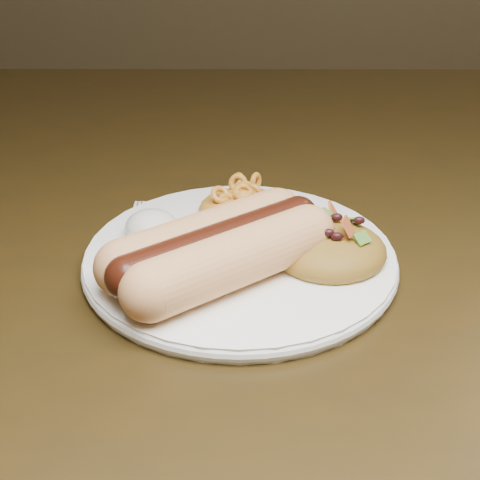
{
  "coord_description": "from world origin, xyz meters",
  "views": [
    {
      "loc": [
        -0.1,
        -0.57,
        1.03
      ],
      "look_at": [
        -0.1,
        -0.12,
        0.77
      ],
      "focal_mm": 50.0,
      "sensor_mm": 36.0,
      "label": 1
    }
  ],
  "objects": [
    {
      "name": "hotdog",
      "position": [
        -0.12,
        -0.15,
        0.78
      ],
      "size": [
        0.14,
        0.15,
        0.04
      ],
      "rotation": [
        0.0,
        0.0,
        0.64
      ],
      "color": "#F5B85F",
      "rests_on": "plate"
    },
    {
      "name": "fork",
      "position": [
        -0.2,
        -0.09,
        0.75
      ],
      "size": [
        0.04,
        0.13,
        0.0
      ],
      "primitive_type": "cube",
      "rotation": [
        0.0,
        0.0,
        -0.2
      ],
      "color": "silver",
      "rests_on": "table"
    },
    {
      "name": "taco_salad",
      "position": [
        -0.04,
        -0.13,
        0.78
      ],
      "size": [
        0.09,
        0.08,
        0.04
      ],
      "rotation": [
        0.0,
        0.0,
        -0.23
      ],
      "color": "#CD5417",
      "rests_on": "plate"
    },
    {
      "name": "plate",
      "position": [
        -0.1,
        -0.12,
        0.76
      ],
      "size": [
        0.31,
        0.31,
        0.01
      ],
      "primitive_type": "cylinder",
      "rotation": [
        0.0,
        0.0,
        0.32
      ],
      "color": "white",
      "rests_on": "table"
    },
    {
      "name": "sour_cream",
      "position": [
        -0.18,
        -0.09,
        0.78
      ],
      "size": [
        0.06,
        0.06,
        0.03
      ],
      "primitive_type": "ellipsoid",
      "rotation": [
        0.0,
        0.0,
        -0.43
      ],
      "color": "white",
      "rests_on": "plate"
    },
    {
      "name": "mac_and_cheese",
      "position": [
        -0.1,
        -0.05,
        0.78
      ],
      "size": [
        0.09,
        0.09,
        0.03
      ],
      "primitive_type": "ellipsoid",
      "rotation": [
        0.0,
        0.0,
        0.24
      ],
      "color": "orange",
      "rests_on": "plate"
    },
    {
      "name": "table",
      "position": [
        0.0,
        0.0,
        0.66
      ],
      "size": [
        1.6,
        0.9,
        0.75
      ],
      "color": "black",
      "rests_on": "floor"
    }
  ]
}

